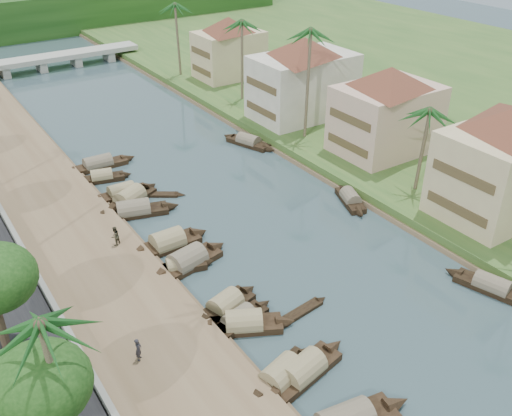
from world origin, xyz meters
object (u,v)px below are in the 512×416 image
bridge (58,58)px  sampan_1 (281,376)px  building_near (507,160)px  person_near (138,349)px

bridge → sampan_1: size_ratio=3.59×
building_near → sampan_1: (-28.73, -5.19, -5.97)m
bridge → building_near: 76.54m
bridge → person_near: size_ratio=16.41×
building_near → sampan_1: building_near is taller
building_near → person_near: size_ratio=8.70×
bridge → building_near: size_ratio=1.89×
bridge → sampan_1: bearing=-97.0°
building_near → person_near: (-35.89, 0.97, -4.73)m
building_near → sampan_1: bearing=-169.8°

